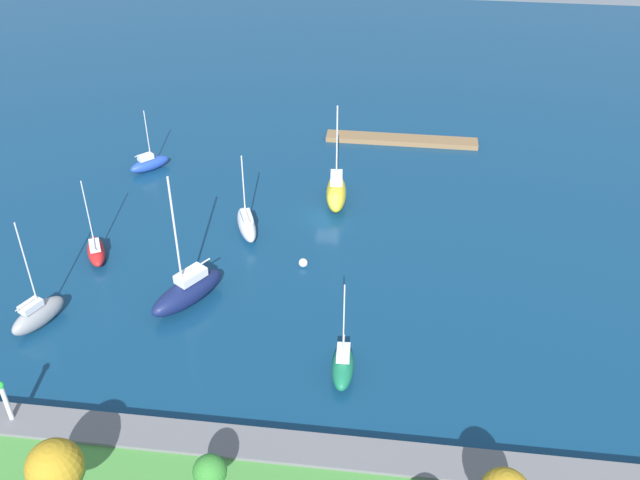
{
  "coord_description": "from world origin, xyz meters",
  "views": [
    {
      "loc": [
        -7.26,
        64.99,
        42.85
      ],
      "look_at": [
        0.0,
        6.47,
        1.5
      ],
      "focal_mm": 40.85,
      "sensor_mm": 36.0,
      "label": 1
    }
  ],
  "objects": [
    {
      "name": "mooring_buoy_white",
      "position": [
        1.34,
        8.99,
        0.44
      ],
      "size": [
        0.88,
        0.88,
        0.88
      ],
      "primitive_type": "sphere",
      "color": "white",
      "rests_on": "water"
    },
    {
      "name": "sailboat_white_far_north",
      "position": [
        7.93,
        4.11,
        1.18
      ],
      "size": [
        3.72,
        6.03,
        8.97
      ],
      "rotation": [
        0.0,
        0.0,
        5.1
      ],
      "color": "white",
      "rests_on": "water"
    },
    {
      "name": "breakwater",
      "position": [
        0.0,
        31.67,
        0.62
      ],
      "size": [
        71.54,
        2.9,
        1.23
      ],
      "primitive_type": "cube",
      "color": "slate",
      "rests_on": "ground"
    },
    {
      "name": "sailboat_red_off_beacon",
      "position": [
        21.84,
        10.07,
        0.83
      ],
      "size": [
        3.66,
        5.18,
        8.63
      ],
      "rotation": [
        0.0,
        0.0,
        5.17
      ],
      "color": "red",
      "rests_on": "water"
    },
    {
      "name": "sailboat_navy_along_channel",
      "position": [
        10.95,
        15.7,
        1.35
      ],
      "size": [
        6.42,
        7.96,
        13.44
      ],
      "rotation": [
        0.0,
        0.0,
        0.99
      ],
      "color": "#141E4C",
      "rests_on": "water"
    },
    {
      "name": "pier_dock",
      "position": [
        -7.33,
        -18.45,
        0.32
      ],
      "size": [
        19.09,
        2.33,
        0.65
      ],
      "primitive_type": "cube",
      "color": "olive",
      "rests_on": "ground"
    },
    {
      "name": "park_tree_mideast",
      "position": [
        12.64,
        38.42,
        5.4
      ],
      "size": [
        3.59,
        3.59,
        6.27
      ],
      "color": "brown",
      "rests_on": "shoreline_park"
    },
    {
      "name": "harbor_beacon",
      "position": [
        19.83,
        31.67,
        3.38
      ],
      "size": [
        0.56,
        0.56,
        3.73
      ],
      "color": "silver",
      "rests_on": "breakwater"
    },
    {
      "name": "water",
      "position": [
        0.0,
        0.0,
        0.0
      ],
      "size": [
        160.0,
        160.0,
        0.0
      ],
      "primitive_type": "plane",
      "color": "navy",
      "rests_on": "ground"
    },
    {
      "name": "park_tree_midwest",
      "position": [
        3.3,
        36.73,
        4.29
      ],
      "size": [
        2.21,
        2.21,
        4.5
      ],
      "color": "brown",
      "rests_on": "shoreline_park"
    },
    {
      "name": "sailboat_gray_far_south",
      "position": [
        23.08,
        20.29,
        1.19
      ],
      "size": [
        3.97,
        5.67,
        10.64
      ],
      "rotation": [
        0.0,
        0.0,
        4.27
      ],
      "color": "gray",
      "rests_on": "water"
    },
    {
      "name": "sailboat_yellow_mid_basin",
      "position": [
        -0.61,
        -3.07,
        1.37
      ],
      "size": [
        2.79,
        7.14,
        11.77
      ],
      "rotation": [
        0.0,
        0.0,
        1.66
      ],
      "color": "yellow",
      "rests_on": "water"
    },
    {
      "name": "sailboat_blue_east_end",
      "position": [
        22.12,
        -7.62,
        0.88
      ],
      "size": [
        4.6,
        4.61,
        7.56
      ],
      "rotation": [
        0.0,
        0.0,
        3.93
      ],
      "color": "#2347B2",
      "rests_on": "water"
    },
    {
      "name": "sailboat_green_outer_mooring",
      "position": [
        -3.9,
        22.98,
        0.96
      ],
      "size": [
        1.98,
        5.12,
        9.48
      ],
      "rotation": [
        0.0,
        0.0,
        1.61
      ],
      "color": "#19724C",
      "rests_on": "water"
    }
  ]
}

